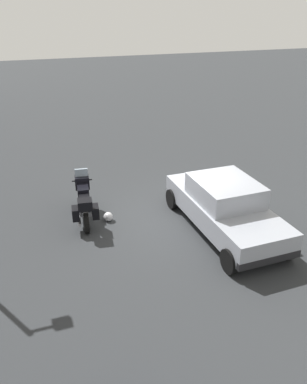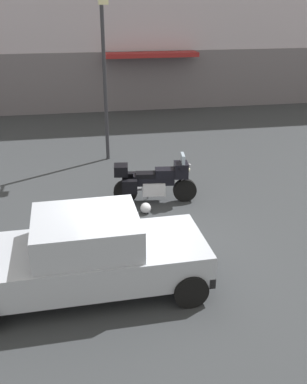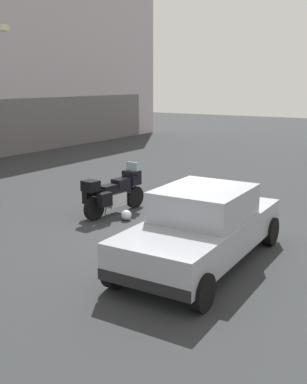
{
  "view_description": "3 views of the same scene",
  "coord_description": "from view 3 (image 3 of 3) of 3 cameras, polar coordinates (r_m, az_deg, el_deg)",
  "views": [
    {
      "loc": [
        -9.76,
        4.15,
        6.03
      ],
      "look_at": [
        0.19,
        0.67,
        0.91
      ],
      "focal_mm": 36.6,
      "sensor_mm": 36.0,
      "label": 1
    },
    {
      "loc": [
        -1.15,
        -8.13,
        5.14
      ],
      "look_at": [
        0.56,
        1.16,
        0.96
      ],
      "focal_mm": 41.29,
      "sensor_mm": 36.0,
      "label": 2
    },
    {
      "loc": [
        -9.02,
        -4.85,
        3.56
      ],
      "look_at": [
        -0.06,
        0.8,
        1.04
      ],
      "focal_mm": 42.99,
      "sensor_mm": 36.0,
      "label": 3
    }
  ],
  "objects": [
    {
      "name": "helmet",
      "position": [
        12.24,
        -3.4,
        -2.88
      ],
      "size": [
        0.28,
        0.28,
        0.28
      ],
      "primitive_type": "sphere",
      "color": "silver",
      "rests_on": "ground"
    },
    {
      "name": "motorcycle",
      "position": [
        12.74,
        -4.92,
        -0.02
      ],
      "size": [
        2.26,
        0.87,
        1.36
      ],
      "rotation": [
        0.0,
        0.0,
        -0.12
      ],
      "color": "black",
      "rests_on": "ground"
    },
    {
      "name": "ground_plane",
      "position": [
        10.84,
        3.77,
        -5.83
      ],
      "size": [
        80.0,
        80.0,
        0.0
      ],
      "primitive_type": "plane",
      "color": "#2D3033"
    },
    {
      "name": "car_sedan_far",
      "position": [
        9.21,
        6.15,
        -4.26
      ],
      "size": [
        4.61,
        1.99,
        1.56
      ],
      "rotation": [
        0.0,
        0.0,
        0.02
      ],
      "color": "#9EA3AD",
      "rests_on": "ground"
    }
  ]
}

